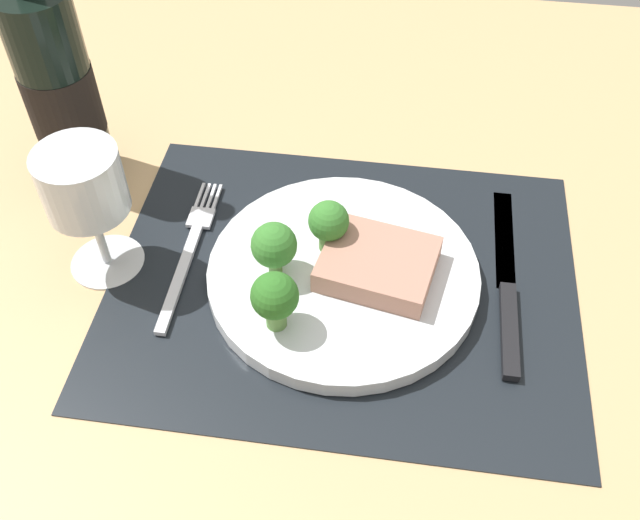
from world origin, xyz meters
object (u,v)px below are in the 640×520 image
object	(u,v)px
steak	(378,263)
knife	(507,291)
plate	(343,274)
wine_bottle	(59,89)
fork	(189,250)
wine_glass	(84,190)

from	to	relation	value
steak	knife	world-z (taller)	steak
plate	wine_bottle	world-z (taller)	wine_bottle
fork	knife	distance (cm)	29.86
steak	wine_bottle	world-z (taller)	wine_bottle
wine_glass	plate	bearing A→B (deg)	1.82
fork	wine_bottle	size ratio (longest dim) A/B	0.67
knife	wine_bottle	world-z (taller)	wine_bottle
plate	wine_bottle	bearing A→B (deg)	158.23
steak	fork	world-z (taller)	steak
plate	fork	size ratio (longest dim) A/B	1.29
fork	knife	bearing A→B (deg)	-2.26
steak	plate	bearing A→B (deg)	-177.76
fork	wine_glass	world-z (taller)	wine_glass
plate	fork	xyz separation A→B (cm)	(-14.92, 1.42, -0.55)
knife	wine_glass	distance (cm)	38.28
plate	fork	distance (cm)	15.00
steak	fork	size ratio (longest dim) A/B	0.51
knife	wine_glass	world-z (taller)	wine_glass
knife	fork	bearing A→B (deg)	178.76
plate	steak	world-z (taller)	steak
plate	wine_bottle	xyz separation A→B (cm)	(-29.15, 11.64, 9.22)
steak	wine_bottle	distance (cm)	34.98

